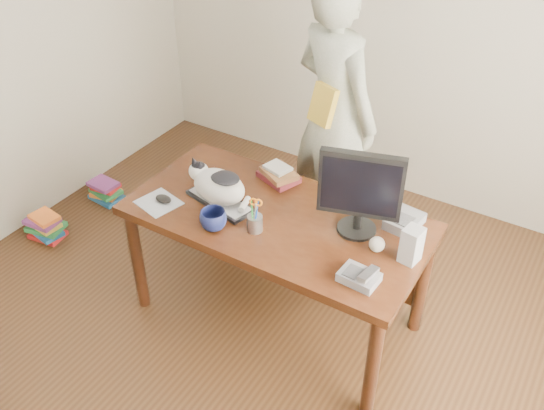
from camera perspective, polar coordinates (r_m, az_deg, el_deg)
The scene contains 18 objects.
room at distance 2.45m, azimuth -6.75°, elevation 2.95°, with size 4.50×4.50×4.50m.
desk at distance 3.34m, azimuth 1.15°, elevation -2.31°, with size 1.60×0.80×0.75m.
keyboard at distance 3.30m, azimuth -4.91°, elevation 0.36°, with size 0.43×0.24×0.02m.
cat at distance 3.24m, azimuth -5.18°, elevation 1.96°, with size 0.40×0.25×0.23m.
monitor at distance 2.96m, azimuth 8.31°, elevation 1.44°, with size 0.41×0.25×0.47m.
pen_cup at distance 3.07m, azimuth -1.62°, elevation -1.57°, with size 0.10×0.10×0.20m.
mousepad at distance 3.35m, azimuth -10.62°, elevation 0.22°, with size 0.25×0.24×0.00m.
mouse at distance 3.33m, azimuth -10.18°, elevation 0.57°, with size 0.11×0.08×0.04m.
coffee_mug at distance 3.09m, azimuth -5.55°, elevation -1.41°, with size 0.14×0.14×0.11m, color #0D1234.
phone at distance 2.83m, azimuth 8.28°, elevation -6.69°, with size 0.19×0.15×0.08m.
speaker at distance 2.94m, azimuth 13.00°, elevation -3.69°, with size 0.10×0.11×0.19m.
baseball at distance 3.00m, azimuth 9.85°, elevation -3.66°, with size 0.08×0.08×0.08m.
book_stack at distance 3.46m, azimuth 0.63°, elevation 2.90°, with size 0.26×0.24×0.08m.
calculator at distance 3.19m, azimuth 12.36°, elevation -1.49°, with size 0.17×0.22×0.06m.
person at distance 3.84m, azimuth 5.91°, elevation 8.44°, with size 0.66×0.43×1.82m, color silver.
held_book at distance 3.64m, azimuth 4.83°, elevation 9.37°, with size 0.20×0.16×0.24m.
book_pile_a at distance 4.48m, azimuth -20.53°, elevation -1.91°, with size 0.27×0.22×0.18m.
book_pile_b at distance 4.74m, azimuth -15.39°, elevation 1.28°, with size 0.26×0.20×0.15m.
Camera 1 is at (1.31, -1.58, 2.69)m, focal length 40.00 mm.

